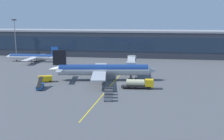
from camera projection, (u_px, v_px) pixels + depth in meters
name	position (u px, v px, depth m)	size (l,w,h in m)	color
ground_plane	(121.00, 84.00, 97.97)	(700.00, 700.00, 0.00)	#515459
apron_lead_in_line	(114.00, 82.00, 100.30)	(0.30, 80.00, 0.01)	yellow
terminal_building	(127.00, 43.00, 164.70)	(205.07, 19.23, 15.86)	#2D333D
main_airliner	(103.00, 70.00, 102.29)	(41.50, 33.03, 11.67)	#B2B7BC
jet_bridge	(132.00, 63.00, 112.64)	(4.62, 19.78, 6.78)	#B2B7BC
fuel_tanker	(140.00, 84.00, 90.78)	(10.93, 3.17, 3.25)	#232326
crew_van	(46.00, 78.00, 100.26)	(5.42, 3.80, 2.30)	yellow
belt_loader	(40.00, 86.00, 90.94)	(3.29, 7.01, 3.49)	#285B9E
baggage_cart_0	(108.00, 98.00, 77.59)	(2.84, 1.94, 1.48)	gray
baggage_cart_1	(109.00, 95.00, 80.73)	(2.84, 1.94, 1.48)	#595B60
baggage_cart_2	(109.00, 92.00, 83.87)	(2.84, 1.94, 1.48)	gray
baggage_cart_3	(109.00, 90.00, 87.01)	(2.84, 1.94, 1.48)	gray
commuter_jet_near	(33.00, 57.00, 144.81)	(31.14, 24.61, 8.21)	white
apron_light_mast_0	(15.00, 35.00, 161.31)	(2.80, 0.50, 22.47)	gray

